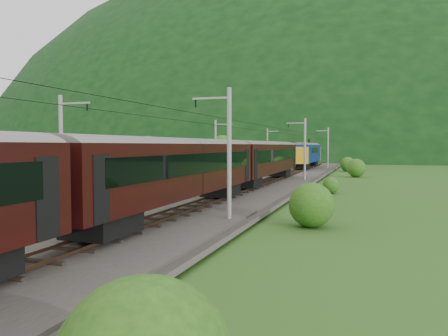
% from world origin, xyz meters
% --- Properties ---
extents(ground, '(600.00, 600.00, 0.00)m').
position_xyz_m(ground, '(0.00, 0.00, 0.00)').
color(ground, '#2B5119').
rests_on(ground, ground).
extents(railbed, '(14.00, 220.00, 0.30)m').
position_xyz_m(railbed, '(0.00, 10.00, 0.15)').
color(railbed, '#38332D').
rests_on(railbed, ground).
extents(track_left, '(2.40, 220.00, 0.27)m').
position_xyz_m(track_left, '(-2.40, 10.00, 0.37)').
color(track_left, brown).
rests_on(track_left, railbed).
extents(track_right, '(2.40, 220.00, 0.27)m').
position_xyz_m(track_right, '(2.40, 10.00, 0.37)').
color(track_right, brown).
rests_on(track_right, railbed).
extents(catenary_left, '(2.54, 192.28, 8.00)m').
position_xyz_m(catenary_left, '(-6.12, 32.00, 4.50)').
color(catenary_left, gray).
rests_on(catenary_left, railbed).
extents(catenary_right, '(2.54, 192.28, 8.00)m').
position_xyz_m(catenary_right, '(6.12, 32.00, 4.50)').
color(catenary_right, gray).
rests_on(catenary_right, railbed).
extents(overhead_wires, '(4.83, 198.00, 0.03)m').
position_xyz_m(overhead_wires, '(0.00, 10.00, 7.10)').
color(overhead_wires, black).
rests_on(overhead_wires, ground).
extents(mountain_main, '(504.00, 360.00, 244.00)m').
position_xyz_m(mountain_main, '(0.00, 260.00, 0.00)').
color(mountain_main, black).
rests_on(mountain_main, ground).
extents(mountain_ridge, '(336.00, 280.00, 132.00)m').
position_xyz_m(mountain_ridge, '(-120.00, 300.00, 0.00)').
color(mountain_ridge, black).
rests_on(mountain_ridge, ground).
extents(train, '(3.31, 132.68, 5.77)m').
position_xyz_m(train, '(2.40, 0.94, 3.87)').
color(train, black).
rests_on(train, ground).
extents(hazard_post_near, '(0.16, 0.16, 1.51)m').
position_xyz_m(hazard_post_near, '(-0.04, 32.95, 1.05)').
color(hazard_post_near, red).
rests_on(hazard_post_near, railbed).
extents(hazard_post_far, '(0.15, 0.15, 1.38)m').
position_xyz_m(hazard_post_far, '(-0.03, 24.22, 0.99)').
color(hazard_post_far, red).
rests_on(hazard_post_far, railbed).
extents(signal, '(0.22, 0.22, 1.98)m').
position_xyz_m(signal, '(-3.15, 30.70, 1.46)').
color(signal, black).
rests_on(signal, railbed).
extents(vegetation_left, '(13.51, 148.94, 6.93)m').
position_xyz_m(vegetation_left, '(-13.14, 14.57, 2.70)').
color(vegetation_left, '#265115').
rests_on(vegetation_left, ground).
extents(vegetation_right, '(4.68, 100.75, 2.54)m').
position_xyz_m(vegetation_right, '(11.15, 14.03, 1.18)').
color(vegetation_right, '#265115').
rests_on(vegetation_right, ground).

